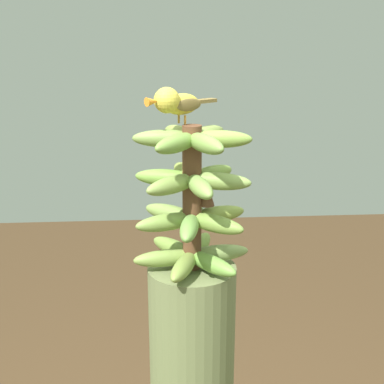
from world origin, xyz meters
TOP-DOWN VIEW (x-y plane):
  - banana_bunch at (-0.00, -0.00)m, footprint 0.28×0.28m
  - perched_bird at (0.01, 0.04)m, footprint 0.12×0.16m

SIDE VIEW (x-z plane):
  - banana_bunch at x=0.00m, z-range 1.31..1.64m
  - perched_bird at x=0.01m, z-range 1.65..1.73m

